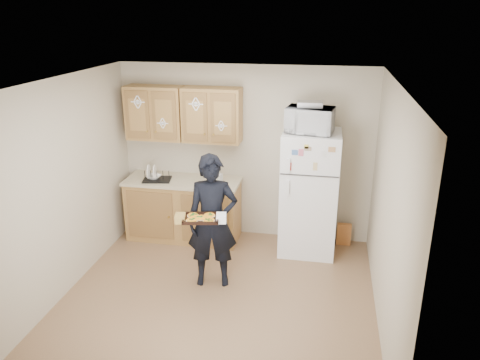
% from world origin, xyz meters
% --- Properties ---
extents(floor, '(3.60, 3.60, 0.00)m').
position_xyz_m(floor, '(0.00, 0.00, 0.00)').
color(floor, brown).
rests_on(floor, ground).
extents(ceiling, '(3.60, 3.60, 0.00)m').
position_xyz_m(ceiling, '(0.00, 0.00, 2.50)').
color(ceiling, silver).
rests_on(ceiling, wall_back).
extents(wall_back, '(3.60, 0.04, 2.50)m').
position_xyz_m(wall_back, '(0.00, 1.80, 1.25)').
color(wall_back, '#BEB29A').
rests_on(wall_back, floor).
extents(wall_front, '(3.60, 0.04, 2.50)m').
position_xyz_m(wall_front, '(0.00, -1.80, 1.25)').
color(wall_front, '#BEB29A').
rests_on(wall_front, floor).
extents(wall_left, '(0.04, 3.60, 2.50)m').
position_xyz_m(wall_left, '(-1.80, 0.00, 1.25)').
color(wall_left, '#BEB29A').
rests_on(wall_left, floor).
extents(wall_right, '(0.04, 3.60, 2.50)m').
position_xyz_m(wall_right, '(1.80, 0.00, 1.25)').
color(wall_right, '#BEB29A').
rests_on(wall_right, floor).
extents(refrigerator, '(0.75, 0.70, 1.70)m').
position_xyz_m(refrigerator, '(0.95, 1.43, 0.85)').
color(refrigerator, white).
rests_on(refrigerator, floor).
extents(base_cabinet, '(1.60, 0.60, 0.86)m').
position_xyz_m(base_cabinet, '(-0.85, 1.48, 0.43)').
color(base_cabinet, olive).
rests_on(base_cabinet, floor).
extents(countertop, '(1.64, 0.64, 0.04)m').
position_xyz_m(countertop, '(-0.85, 1.48, 0.88)').
color(countertop, '#C3BB96').
rests_on(countertop, base_cabinet).
extents(upper_cab_left, '(0.80, 0.33, 0.75)m').
position_xyz_m(upper_cab_left, '(-1.25, 1.61, 1.83)').
color(upper_cab_left, olive).
rests_on(upper_cab_left, wall_back).
extents(upper_cab_right, '(0.80, 0.33, 0.75)m').
position_xyz_m(upper_cab_right, '(-0.43, 1.61, 1.83)').
color(upper_cab_right, olive).
rests_on(upper_cab_right, wall_back).
extents(cereal_box, '(0.20, 0.07, 0.32)m').
position_xyz_m(cereal_box, '(1.47, 1.67, 0.16)').
color(cereal_box, '#EBA753').
rests_on(cereal_box, floor).
extents(person, '(0.66, 0.50, 1.64)m').
position_xyz_m(person, '(-0.13, 0.36, 0.82)').
color(person, black).
rests_on(person, floor).
extents(baking_tray, '(0.45, 0.36, 0.04)m').
position_xyz_m(baking_tray, '(-0.19, 0.06, 0.98)').
color(baking_tray, black).
rests_on(baking_tray, person).
extents(pizza_front_left, '(0.13, 0.13, 0.02)m').
position_xyz_m(pizza_front_left, '(-0.27, -0.02, 1.00)').
color(pizza_front_left, '#F3A71E').
rests_on(pizza_front_left, baking_tray).
extents(pizza_front_right, '(0.13, 0.13, 0.02)m').
position_xyz_m(pizza_front_right, '(-0.09, 0.01, 1.00)').
color(pizza_front_right, '#F3A71E').
rests_on(pizza_front_right, baking_tray).
extents(pizza_back_left, '(0.13, 0.13, 0.02)m').
position_xyz_m(pizza_back_left, '(-0.29, 0.11, 1.00)').
color(pizza_back_left, '#F3A71E').
rests_on(pizza_back_left, baking_tray).
extents(pizza_back_right, '(0.13, 0.13, 0.02)m').
position_xyz_m(pizza_back_right, '(-0.11, 0.14, 1.00)').
color(pizza_back_right, '#F3A71E').
rests_on(pizza_back_right, baking_tray).
extents(pizza_center, '(0.13, 0.13, 0.02)m').
position_xyz_m(pizza_center, '(-0.19, 0.06, 1.00)').
color(pizza_center, '#F3A71E').
rests_on(pizza_center, baking_tray).
extents(microwave, '(0.64, 0.48, 0.33)m').
position_xyz_m(microwave, '(0.91, 1.38, 1.86)').
color(microwave, white).
rests_on(microwave, refrigerator).
extents(foil_pan, '(0.32, 0.23, 0.07)m').
position_xyz_m(foil_pan, '(0.90, 1.41, 2.06)').
color(foil_pan, '#B3B3BA').
rests_on(foil_pan, microwave).
extents(dish_rack, '(0.43, 0.35, 0.15)m').
position_xyz_m(dish_rack, '(-1.20, 1.40, 0.98)').
color(dish_rack, black).
rests_on(dish_rack, countertop).
extents(bowl, '(0.24, 0.24, 0.05)m').
position_xyz_m(bowl, '(-1.25, 1.40, 0.94)').
color(bowl, white).
rests_on(bowl, dish_rack).
extents(soap_bottle, '(0.12, 0.12, 0.21)m').
position_xyz_m(soap_bottle, '(-0.31, 1.43, 1.00)').
color(soap_bottle, white).
rests_on(soap_bottle, countertop).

